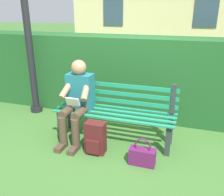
# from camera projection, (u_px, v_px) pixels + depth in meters

# --- Properties ---
(ground) EXTENTS (60.00, 60.00, 0.00)m
(ground) POSITION_uv_depth(u_px,v_px,m) (114.00, 140.00, 3.68)
(ground) COLOR #3D6B2D
(park_bench) EXTENTS (1.77, 0.49, 0.90)m
(park_bench) POSITION_uv_depth(u_px,v_px,m) (116.00, 110.00, 3.59)
(park_bench) COLOR #2D3338
(park_bench) RESTS_ON ground
(person_seated) EXTENTS (0.44, 0.73, 1.19)m
(person_seated) POSITION_uv_depth(u_px,v_px,m) (77.00, 99.00, 3.53)
(person_seated) COLOR #1E6672
(person_seated) RESTS_ON ground
(hedge_backdrop) EXTENTS (6.31, 0.76, 1.52)m
(hedge_backdrop) POSITION_uv_depth(u_px,v_px,m) (122.00, 74.00, 4.48)
(hedge_backdrop) COLOR #1E5123
(hedge_backdrop) RESTS_ON ground
(backpack) EXTENTS (0.27, 0.24, 0.45)m
(backpack) POSITION_uv_depth(u_px,v_px,m) (95.00, 138.00, 3.29)
(backpack) COLOR #4C1919
(backpack) RESTS_ON ground
(handbag) EXTENTS (0.33, 0.15, 0.37)m
(handbag) POSITION_uv_depth(u_px,v_px,m) (142.00, 156.00, 3.06)
(handbag) COLOR #59194C
(handbag) RESTS_ON ground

